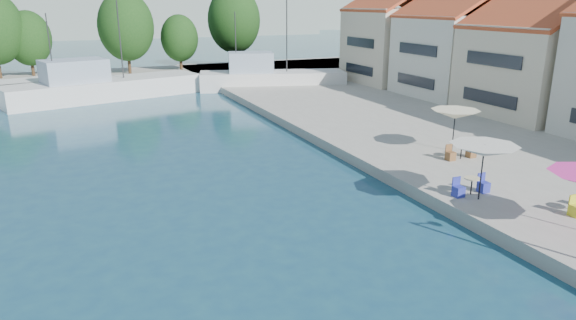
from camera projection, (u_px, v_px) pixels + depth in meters
name	position (u px, v px, depth m)	size (l,w,h in m)	color
quay_right	(544.00, 128.00, 35.54)	(32.00, 92.00, 0.60)	#9B978C
quay_far	(67.00, 81.00, 56.64)	(90.00, 16.00, 0.60)	#9B978C
hill_east	(213.00, 11.00, 172.32)	(140.00, 40.00, 12.00)	gray
building_04	(539.00, 54.00, 37.54)	(9.00, 8.80, 9.20)	beige
building_05	(455.00, 43.00, 45.37)	(8.40, 8.80, 9.70)	silver
building_06	(396.00, 34.00, 53.20)	(9.00, 8.80, 10.20)	beige
trawler_03	(101.00, 88.00, 47.66)	(18.36, 9.11, 10.20)	silver
trawler_04	(269.00, 79.00, 53.25)	(15.38, 7.79, 10.20)	silver
tree_05	(28.00, 38.00, 57.75)	(4.91, 4.91, 7.27)	#3F2B19
tree_06	(126.00, 26.00, 59.18)	(6.34, 6.34, 9.38)	#3F2B19
tree_07	(179.00, 38.00, 62.77)	(4.53, 4.53, 6.71)	#3F2B19
tree_08	(234.00, 20.00, 67.13)	(6.86, 6.86, 10.15)	#3F2B19
umbrella_white	(484.00, 150.00, 21.27)	(2.85, 2.85, 2.42)	black
umbrella_cream	(455.00, 114.00, 28.50)	(2.71, 2.71, 2.35)	black
cafe_table_02	(471.00, 188.00, 22.40)	(1.82, 0.70, 0.76)	black
cafe_table_03	(461.00, 154.00, 27.50)	(1.82, 0.70, 0.76)	black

